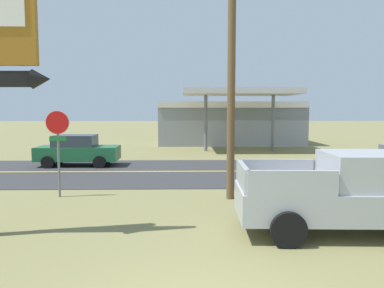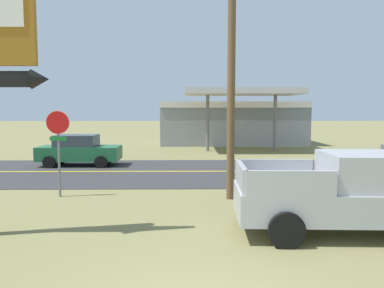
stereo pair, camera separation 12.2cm
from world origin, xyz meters
name	(u,v)px [view 2 (the right image)]	position (x,y,z in m)	size (l,w,h in m)	color
road_asphalt	(191,172)	(0.00, 13.00, 0.01)	(140.00, 8.00, 0.02)	#333335
road_centre_line	(191,171)	(0.00, 13.00, 0.02)	(126.00, 0.20, 0.01)	gold
stop_sign	(58,138)	(-4.53, 7.87, 2.03)	(0.80, 0.08, 2.95)	slate
utility_pole	(231,53)	(1.28, 7.52, 4.80)	(1.80, 0.26, 9.02)	brown
gas_station	(232,121)	(3.67, 27.62, 1.94)	(12.00, 11.50, 4.40)	gray
pickup_silver_parked_on_lawn	(348,194)	(3.70, 3.92, 0.96)	(5.28, 2.41, 1.96)	#A8AAAF
car_green_near_lane	(79,150)	(-5.89, 15.00, 0.83)	(4.20, 2.00, 1.64)	#1E6038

